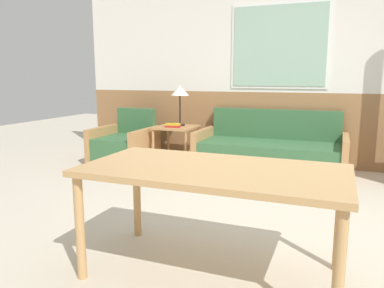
# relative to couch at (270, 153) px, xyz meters

# --- Properties ---
(ground_plane) EXTENTS (16.00, 16.00, 0.00)m
(ground_plane) POSITION_rel_couch_xyz_m (0.43, -2.14, -0.25)
(ground_plane) COLOR beige
(wall_back) EXTENTS (7.20, 0.09, 2.70)m
(wall_back) POSITION_rel_couch_xyz_m (0.41, 0.49, 1.12)
(wall_back) COLOR #996B42
(wall_back) RESTS_ON ground_plane
(couch) EXTENTS (2.01, 0.87, 0.83)m
(couch) POSITION_rel_couch_xyz_m (0.00, 0.00, 0.00)
(couch) COLOR #B27F4C
(couch) RESTS_ON ground_plane
(armchair) EXTENTS (0.80, 0.87, 0.80)m
(armchair) POSITION_rel_couch_xyz_m (-2.14, -0.30, -0.00)
(armchair) COLOR #B27F4C
(armchair) RESTS_ON ground_plane
(side_table) EXTENTS (0.58, 0.58, 0.57)m
(side_table) POSITION_rel_couch_xyz_m (-1.39, -0.05, 0.23)
(side_table) COLOR #B27F4C
(side_table) RESTS_ON ground_plane
(table_lamp) EXTENTS (0.27, 0.27, 0.60)m
(table_lamp) POSITION_rel_couch_xyz_m (-1.37, 0.05, 0.82)
(table_lamp) COLOR black
(table_lamp) RESTS_ON side_table
(book_stack) EXTENTS (0.23, 0.17, 0.05)m
(book_stack) POSITION_rel_couch_xyz_m (-1.40, -0.16, 0.34)
(book_stack) COLOR #B22823
(book_stack) RESTS_ON side_table
(dining_table) EXTENTS (1.66, 0.85, 0.73)m
(dining_table) POSITION_rel_couch_xyz_m (0.14, -2.93, 0.41)
(dining_table) COLOR tan
(dining_table) RESTS_ON ground_plane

